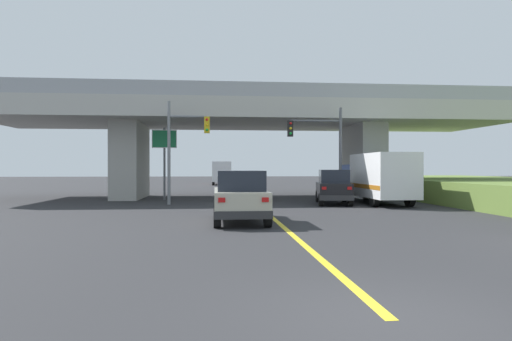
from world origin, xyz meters
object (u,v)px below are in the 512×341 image
(semi_truck_distant, at_px, (221,173))
(highway_sign, at_px, (164,147))
(suv_crossing, at_px, (333,187))
(traffic_signal_farside, at_px, (182,141))
(traffic_signal_nearside, at_px, (323,143))
(box_truck, at_px, (378,177))
(suv_lead, at_px, (240,196))

(semi_truck_distant, bearing_deg, highway_sign, -98.76)
(suv_crossing, distance_m, traffic_signal_farside, 9.25)
(semi_truck_distant, bearing_deg, suv_crossing, -78.89)
(traffic_signal_farside, distance_m, semi_truck_distant, 30.58)
(suv_crossing, bearing_deg, traffic_signal_nearside, 129.69)
(box_truck, relative_size, semi_truck_distant, 1.09)
(semi_truck_distant, bearing_deg, box_truck, -74.10)
(suv_lead, height_order, highway_sign, highway_sign)
(suv_lead, bearing_deg, semi_truck_distant, 90.24)
(box_truck, height_order, semi_truck_distant, box_truck)
(highway_sign, height_order, semi_truck_distant, highway_sign)
(traffic_signal_nearside, bearing_deg, semi_truck_distant, 100.58)
(suv_lead, bearing_deg, traffic_signal_farside, 108.34)
(traffic_signal_farside, bearing_deg, suv_lead, -71.66)
(suv_lead, bearing_deg, box_truck, 43.07)
(highway_sign, bearing_deg, semi_truck_distant, 81.24)
(highway_sign, relative_size, semi_truck_distant, 0.72)
(traffic_signal_nearside, relative_size, traffic_signal_farside, 0.96)
(suv_lead, distance_m, highway_sign, 13.25)
(box_truck, bearing_deg, traffic_signal_farside, 176.92)
(traffic_signal_nearside, distance_m, traffic_signal_farside, 8.38)
(suv_lead, height_order, box_truck, box_truck)
(suv_crossing, height_order, box_truck, box_truck)
(highway_sign, bearing_deg, box_truck, -17.84)
(traffic_signal_nearside, xyz_separation_m, traffic_signal_farside, (-8.38, -0.10, 0.07))
(box_truck, relative_size, highway_sign, 1.51)
(suv_crossing, bearing_deg, highway_sign, 167.47)
(box_truck, distance_m, semi_truck_distant, 32.24)
(traffic_signal_nearside, relative_size, highway_sign, 1.20)
(semi_truck_distant, bearing_deg, traffic_signal_nearside, -79.42)
(semi_truck_distant, bearing_deg, traffic_signal_farside, -95.13)
(suv_crossing, distance_m, highway_sign, 11.35)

